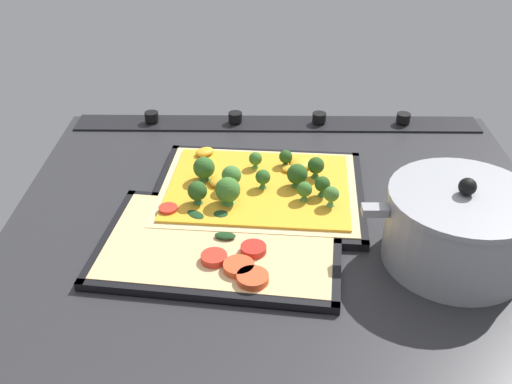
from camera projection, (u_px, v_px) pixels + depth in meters
The scene contains 7 objects.
ground_plane at pixel (280, 221), 96.30cm from camera, with size 85.53×71.87×3.00cm, color #28282B.
stove_control_panel at pixel (277, 122), 122.70cm from camera, with size 82.11×7.00×2.60cm.
baking_tray_front at pixel (259, 193), 99.88cm from camera, with size 36.52×30.50×1.30cm.
broccoli_pizza at pixel (258, 186), 98.97cm from camera, with size 33.95×27.93×5.85cm.
baking_tray_back at pixel (221, 246), 87.56cm from camera, with size 37.59×27.63×1.30cm.
veggie_pizza_back at pixel (221, 244), 86.87cm from camera, with size 34.92×24.96×1.90cm.
cooking_pot at pixel (458, 228), 82.63cm from camera, with size 27.16×20.36×13.39cm.
Camera 1 is at (2.94, 79.15, 53.62)cm, focal length 42.11 mm.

